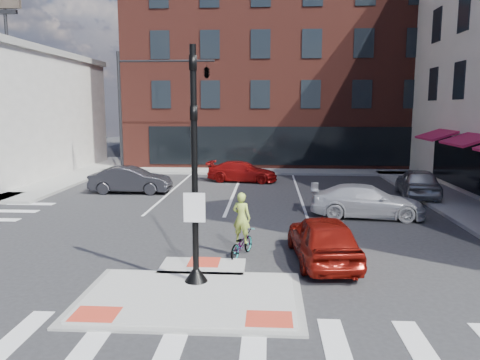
# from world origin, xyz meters

# --- Properties ---
(ground) EXTENTS (120.00, 120.00, 0.00)m
(ground) POSITION_xyz_m (0.00, 0.00, 0.00)
(ground) COLOR #28282B
(ground) RESTS_ON ground
(refuge_island) EXTENTS (5.40, 4.65, 0.13)m
(refuge_island) POSITION_xyz_m (0.00, -0.26, 0.05)
(refuge_island) COLOR gray
(refuge_island) RESTS_ON ground
(sidewalk_e) EXTENTS (3.00, 24.00, 0.15)m
(sidewalk_e) POSITION_xyz_m (10.80, 10.00, 0.07)
(sidewalk_e) COLOR gray
(sidewalk_e) RESTS_ON ground
(sidewalk_n) EXTENTS (26.00, 3.00, 0.15)m
(sidewalk_n) POSITION_xyz_m (3.00, 22.00, 0.07)
(sidewalk_n) COLOR gray
(sidewalk_n) RESTS_ON ground
(building_n) EXTENTS (24.40, 18.40, 15.50)m
(building_n) POSITION_xyz_m (3.00, 31.99, 7.80)
(building_n) COLOR #512019
(building_n) RESTS_ON ground
(building_far_left) EXTENTS (10.00, 12.00, 10.00)m
(building_far_left) POSITION_xyz_m (-4.00, 52.00, 5.00)
(building_far_left) COLOR slate
(building_far_left) RESTS_ON ground
(building_far_right) EXTENTS (12.00, 12.00, 12.00)m
(building_far_right) POSITION_xyz_m (9.00, 54.00, 6.00)
(building_far_right) COLOR brown
(building_far_right) RESTS_ON ground
(signal_pole) EXTENTS (0.60, 0.60, 5.98)m
(signal_pole) POSITION_xyz_m (0.00, 0.40, 2.36)
(signal_pole) COLOR black
(signal_pole) RESTS_ON refuge_island
(mast_arm_signal) EXTENTS (6.10, 2.24, 8.00)m
(mast_arm_signal) POSITION_xyz_m (-3.47, 18.00, 6.21)
(mast_arm_signal) COLOR black
(mast_arm_signal) RESTS_ON ground
(red_sedan) EXTENTS (2.09, 4.36, 1.44)m
(red_sedan) POSITION_xyz_m (3.50, 2.52, 0.72)
(red_sedan) COLOR maroon
(red_sedan) RESTS_ON ground
(white_pickup) EXTENTS (4.87, 2.40, 1.36)m
(white_pickup) POSITION_xyz_m (6.00, 8.46, 0.68)
(white_pickup) COLOR silver
(white_pickup) RESTS_ON ground
(bg_car_dark) EXTENTS (4.30, 1.52, 1.41)m
(bg_car_dark) POSITION_xyz_m (-5.59, 13.40, 0.71)
(bg_car_dark) COLOR #242429
(bg_car_dark) RESTS_ON ground
(bg_car_silver) EXTENTS (2.40, 4.68, 1.53)m
(bg_car_silver) POSITION_xyz_m (9.50, 13.02, 0.76)
(bg_car_silver) COLOR #A7AAAE
(bg_car_silver) RESTS_ON ground
(bg_car_red) EXTENTS (4.54, 2.38, 1.26)m
(bg_car_red) POSITION_xyz_m (0.22, 17.62, 0.63)
(bg_car_red) COLOR maroon
(bg_car_red) RESTS_ON ground
(cyclist) EXTENTS (1.04, 1.66, 2.03)m
(cyclist) POSITION_xyz_m (1.04, 2.85, 0.68)
(cyclist) COLOR #3F3F44
(cyclist) RESTS_ON ground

